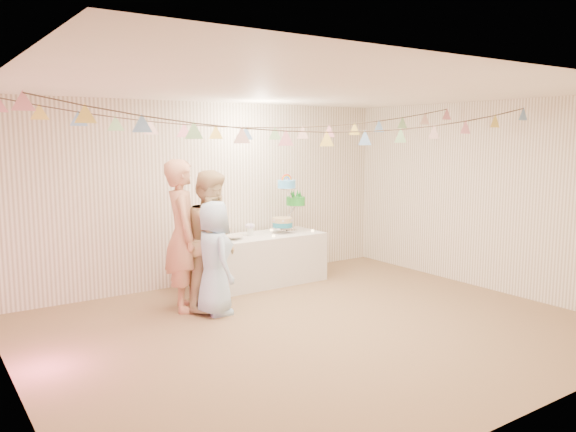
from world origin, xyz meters
TOP-DOWN VIEW (x-y plane):
  - floor at (0.00, 0.00)m, footprint 6.00×6.00m
  - ceiling at (0.00, 0.00)m, footprint 6.00×6.00m
  - back_wall at (0.00, 2.50)m, footprint 6.00×6.00m
  - front_wall at (0.00, -2.50)m, footprint 6.00×6.00m
  - left_wall at (-3.00, 0.00)m, footprint 5.00×5.00m
  - right_wall at (3.00, 0.00)m, footprint 5.00×5.00m
  - table at (0.51, 1.98)m, footprint 1.89×0.76m
  - cake_stand at (1.06, 2.03)m, footprint 0.71×0.42m
  - cake_bottom at (0.91, 1.97)m, footprint 0.31×0.31m
  - cake_middle at (1.24, 2.12)m, footprint 0.27×0.27m
  - cake_top_tier at (1.00, 2.00)m, footprint 0.25×0.25m
  - platter at (0.04, 1.93)m, footprint 0.31×0.31m
  - posy at (0.38, 2.03)m, footprint 0.16×0.16m
  - person_adult_a at (-0.90, 1.46)m, footprint 0.62×0.78m
  - person_adult_b at (-0.57, 1.29)m, footprint 1.05×1.03m
  - person_child at (-0.67, 1.08)m, footprint 0.49×0.70m
  - bunting_back at (0.00, 1.10)m, footprint 5.60×1.10m
  - bunting_front at (0.00, -0.20)m, footprint 5.60×0.90m
  - tealight_0 at (-0.29, 1.83)m, footprint 0.04×0.04m
  - tealight_1 at (0.16, 2.16)m, footprint 0.04×0.04m
  - tealight_2 at (0.61, 1.76)m, footprint 0.04×0.04m
  - tealight_3 at (0.86, 2.20)m, footprint 0.04×0.04m
  - tealight_4 at (1.33, 1.80)m, footprint 0.04×0.04m

SIDE VIEW (x-z plane):
  - floor at x=0.00m, z-range 0.00..0.00m
  - table at x=0.51m, z-range 0.00..0.71m
  - person_child at x=-0.67m, z-range 0.00..1.37m
  - tealight_0 at x=-0.29m, z-range 0.71..0.74m
  - tealight_1 at x=0.16m, z-range 0.71..0.74m
  - tealight_2 at x=0.61m, z-range 0.71..0.74m
  - tealight_3 at x=0.86m, z-range 0.71..0.74m
  - tealight_4 at x=1.33m, z-range 0.71..0.74m
  - platter at x=0.04m, z-range 0.75..0.77m
  - cake_bottom at x=0.91m, z-range 0.76..0.91m
  - posy at x=0.38m, z-range 0.75..0.93m
  - person_adult_b at x=-0.57m, z-range 0.00..1.71m
  - person_adult_a at x=-0.90m, z-range 0.00..1.85m
  - cake_middle at x=1.24m, z-range 1.00..1.22m
  - cake_stand at x=1.06m, z-range 0.75..1.55m
  - back_wall at x=0.00m, z-range 1.30..1.30m
  - front_wall at x=0.00m, z-range 1.30..1.30m
  - left_wall at x=-3.00m, z-range 1.30..1.30m
  - right_wall at x=3.00m, z-range 1.30..1.30m
  - cake_top_tier at x=1.00m, z-range 1.28..1.47m
  - bunting_front at x=0.00m, z-range 2.14..2.50m
  - bunting_back at x=0.00m, z-range 2.15..2.55m
  - ceiling at x=0.00m, z-range 2.60..2.60m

